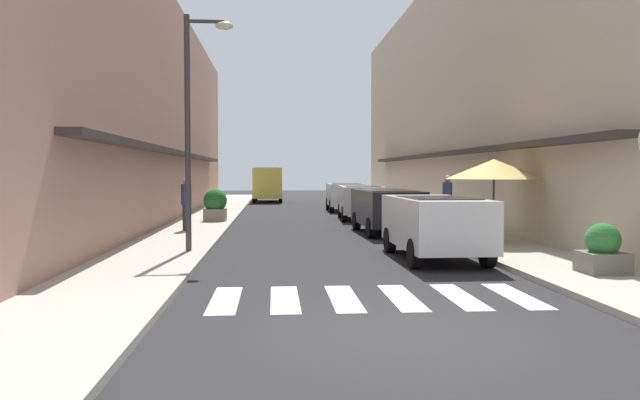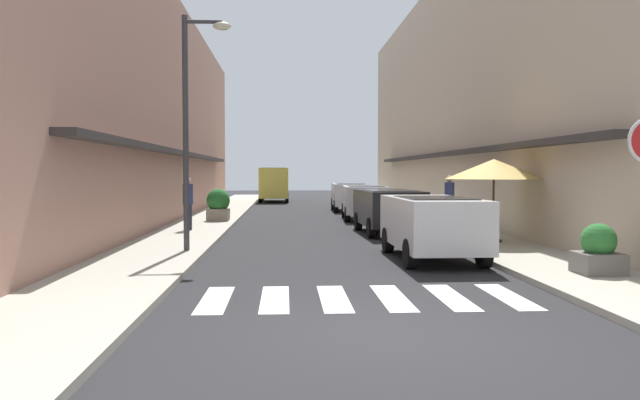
# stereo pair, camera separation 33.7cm
# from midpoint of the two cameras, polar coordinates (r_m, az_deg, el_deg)

# --- Properties ---
(ground_plane) EXTENTS (93.92, 93.92, 0.00)m
(ground_plane) POSITION_cam_midpoint_polar(r_m,az_deg,el_deg) (25.04, -0.94, -2.17)
(ground_plane) COLOR #232326
(sidewalk_left) EXTENTS (2.40, 59.77, 0.12)m
(sidewalk_left) POSITION_cam_midpoint_polar(r_m,az_deg,el_deg) (25.17, -11.02, -2.05)
(sidewalk_left) COLOR #ADA899
(sidewalk_left) RESTS_ON ground_plane
(sidewalk_right) EXTENTS (2.40, 59.77, 0.12)m
(sidewalk_right) POSITION_cam_midpoint_polar(r_m,az_deg,el_deg) (25.66, 8.94, -1.95)
(sidewalk_right) COLOR #ADA899
(sidewalk_right) RESTS_ON ground_plane
(building_row_left) EXTENTS (5.50, 40.42, 9.24)m
(building_row_left) POSITION_cam_midpoint_polar(r_m,az_deg,el_deg) (27.01, -18.70, 7.85)
(building_row_left) COLOR #A87A6B
(building_row_left) RESTS_ON ground_plane
(building_row_right) EXTENTS (5.50, 40.42, 10.84)m
(building_row_right) POSITION_cam_midpoint_polar(r_m,az_deg,el_deg) (27.94, 15.98, 9.35)
(building_row_right) COLOR #C6B299
(building_row_right) RESTS_ON ground_plane
(crosswalk) EXTENTS (5.20, 2.20, 0.01)m
(crosswalk) POSITION_cam_midpoint_polar(r_m,az_deg,el_deg) (10.32, 3.87, -8.85)
(crosswalk) COLOR silver
(crosswalk) RESTS_ON ground_plane
(parked_car_near) EXTENTS (1.84, 4.11, 1.47)m
(parked_car_near) POSITION_cam_midpoint_polar(r_m,az_deg,el_deg) (14.88, 9.75, -1.83)
(parked_car_near) COLOR silver
(parked_car_near) RESTS_ON ground_plane
(parked_car_mid) EXTENTS (1.91, 4.23, 1.47)m
(parked_car_mid) POSITION_cam_midpoint_polar(r_m,az_deg,el_deg) (20.99, 5.62, -0.56)
(parked_car_mid) COLOR black
(parked_car_mid) RESTS_ON ground_plane
(parked_car_far) EXTENTS (1.96, 4.11, 1.47)m
(parked_car_far) POSITION_cam_midpoint_polar(r_m,az_deg,el_deg) (27.18, 3.36, 0.14)
(parked_car_far) COLOR silver
(parked_car_far) RESTS_ON ground_plane
(parked_car_distant) EXTENTS (1.89, 4.06, 1.47)m
(parked_car_distant) POSITION_cam_midpoint_polar(r_m,az_deg,el_deg) (33.28, 1.97, 0.58)
(parked_car_distant) COLOR silver
(parked_car_distant) RESTS_ON ground_plane
(delivery_van) EXTENTS (2.03, 5.41, 2.37)m
(delivery_van) POSITION_cam_midpoint_polar(r_m,az_deg,el_deg) (43.99, -4.98, 1.67)
(delivery_van) COLOR #D8CC4C
(delivery_van) RESTS_ON ground_plane
(street_lamp) EXTENTS (1.19, 0.28, 5.73)m
(street_lamp) POSITION_cam_midpoint_polar(r_m,az_deg,el_deg) (15.77, -11.87, 8.11)
(street_lamp) COLOR #38383D
(street_lamp) RESTS_ON sidewalk_left
(cafe_umbrella) EXTENTS (2.66, 2.66, 2.29)m
(cafe_umbrella) POSITION_cam_midpoint_polar(r_m,az_deg,el_deg) (18.04, 14.96, 2.70)
(cafe_umbrella) COLOR #262626
(cafe_umbrella) RESTS_ON sidewalk_right
(planter_corner) EXTENTS (0.80, 0.80, 0.96)m
(planter_corner) POSITION_cam_midpoint_polar(r_m,az_deg,el_deg) (13.11, 23.57, -4.23)
(planter_corner) COLOR slate
(planter_corner) RESTS_ON sidewalk_right
(planter_midblock) EXTENTS (0.85, 0.85, 1.08)m
(planter_midblock) POSITION_cam_midpoint_polar(r_m,az_deg,el_deg) (18.84, 12.00, -1.85)
(planter_midblock) COLOR #4C4C4C
(planter_midblock) RESTS_ON sidewalk_right
(planter_far) EXTENTS (0.93, 0.93, 1.27)m
(planter_far) POSITION_cam_midpoint_polar(r_m,az_deg,el_deg) (25.37, -9.85, -0.44)
(planter_far) COLOR gray
(planter_far) RESTS_ON sidewalk_left
(pedestrian_walking_near) EXTENTS (0.34, 0.34, 1.82)m
(pedestrian_walking_near) POSITION_cam_midpoint_polar(r_m,az_deg,el_deg) (22.41, 11.04, 0.03)
(pedestrian_walking_near) COLOR #282B33
(pedestrian_walking_near) RESTS_ON sidewalk_right
(pedestrian_walking_far) EXTENTS (0.34, 0.34, 1.77)m
(pedestrian_walking_far) POSITION_cam_midpoint_polar(r_m,az_deg,el_deg) (21.33, -12.46, -0.19)
(pedestrian_walking_far) COLOR #282B33
(pedestrian_walking_far) RESTS_ON sidewalk_left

